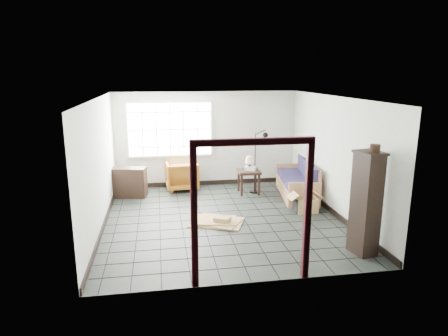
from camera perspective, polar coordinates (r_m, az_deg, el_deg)
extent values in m
plane|color=black|center=(8.74, -0.19, -7.24)|extent=(5.50, 5.50, 0.00)
cube|color=#BBBEB6|center=(11.04, -2.48, 4.13)|extent=(5.00, 0.02, 2.60)
cube|color=#BBBEB6|center=(5.76, 4.19, -4.67)|extent=(5.00, 0.02, 2.60)
cube|color=#BBBEB6|center=(8.35, -17.38, 0.47)|extent=(0.02, 5.50, 2.60)
cube|color=#BBBEB6|center=(9.10, 15.55, 1.63)|extent=(0.02, 5.50, 2.60)
cube|color=white|center=(8.19, -0.20, 10.04)|extent=(5.00, 5.50, 0.02)
cube|color=black|center=(11.29, -2.40, -2.10)|extent=(4.95, 0.03, 0.12)
cube|color=black|center=(8.70, -16.68, -7.51)|extent=(0.03, 5.45, 0.12)
cube|color=black|center=(9.41, 14.96, -5.78)|extent=(0.03, 5.45, 0.12)
cube|color=silver|center=(10.89, -7.73, 5.49)|extent=(2.32, 0.06, 1.52)
cube|color=white|center=(10.85, -7.72, 5.46)|extent=(2.20, 0.02, 1.40)
cube|color=black|center=(5.76, -4.28, -7.31)|extent=(0.10, 0.08, 2.10)
cube|color=black|center=(6.14, 11.83, -6.25)|extent=(0.10, 0.08, 2.10)
cube|color=black|center=(5.61, 4.22, 3.77)|extent=(1.80, 0.08, 0.10)
cube|color=#B17950|center=(10.46, 10.31, -2.95)|extent=(1.04, 2.01, 0.34)
cube|color=#B17950|center=(9.50, 11.47, -3.85)|extent=(0.77, 0.17, 0.61)
cube|color=#B17950|center=(11.36, 9.41, -0.90)|extent=(0.77, 0.17, 0.61)
cube|color=#B17950|center=(10.44, 12.25, -1.06)|extent=(0.36, 1.90, 0.67)
cube|color=#181638|center=(9.80, 10.96, -2.59)|extent=(0.77, 0.71, 0.15)
cube|color=#181638|center=(9.80, 12.61, -1.28)|extent=(0.22, 0.63, 0.50)
cube|color=#181638|center=(10.39, 10.27, -1.63)|extent=(0.77, 0.71, 0.15)
cube|color=#181638|center=(10.39, 11.82, -0.39)|extent=(0.22, 0.63, 0.50)
cube|color=#181638|center=(10.99, 9.65, -0.77)|extent=(0.77, 0.71, 0.15)
cube|color=#181638|center=(10.99, 11.12, 0.39)|extent=(0.22, 0.63, 0.50)
imported|color=brown|center=(10.82, -6.06, -0.87)|extent=(0.87, 0.82, 0.85)
cube|color=black|center=(10.38, 3.56, -0.51)|extent=(0.58, 0.58, 0.07)
cube|color=black|center=(10.21, 2.54, -2.51)|extent=(0.06, 0.06, 0.56)
cube|color=black|center=(10.29, 5.02, -2.41)|extent=(0.06, 0.06, 0.56)
cube|color=black|center=(10.63, 2.11, -1.85)|extent=(0.06, 0.06, 0.56)
cube|color=black|center=(10.72, 4.49, -1.76)|extent=(0.06, 0.06, 0.56)
cylinder|color=black|center=(10.41, 3.67, 0.07)|extent=(0.11, 0.11, 0.13)
cylinder|color=black|center=(10.38, 3.68, 0.66)|extent=(0.03, 0.03, 0.09)
cone|color=beige|center=(10.36, 3.69, 1.19)|extent=(0.30, 0.30, 0.18)
cube|color=silver|center=(10.40, 3.78, -0.01)|extent=(0.34, 0.31, 0.10)
cylinder|color=black|center=(10.43, 3.03, 0.03)|extent=(0.04, 0.06, 0.06)
cylinder|color=black|center=(10.62, 4.37, -3.39)|extent=(0.28, 0.28, 0.03)
cylinder|color=black|center=(10.42, 4.45, 0.72)|extent=(0.03, 0.03, 1.55)
cylinder|color=black|center=(10.25, 5.24, 5.13)|extent=(0.26, 0.04, 0.14)
sphere|color=black|center=(10.23, 5.94, 4.71)|extent=(0.15, 0.15, 0.14)
cube|color=black|center=(10.43, -13.71, -1.99)|extent=(1.03, 0.57, 0.76)
cube|color=black|center=(10.43, -13.71, -1.93)|extent=(0.95, 0.50, 0.03)
cube|color=black|center=(7.27, 19.59, -4.90)|extent=(0.41, 0.50, 1.80)
cube|color=black|center=(7.05, 20.16, 2.05)|extent=(0.47, 0.56, 0.04)
cylinder|color=black|center=(7.02, 20.76, 2.66)|extent=(0.17, 0.17, 0.13)
cube|color=#A27F4E|center=(9.35, 11.50, -6.05)|extent=(0.49, 0.39, 0.02)
cube|color=black|center=(9.22, 10.13, -5.25)|extent=(0.02, 0.39, 0.33)
cube|color=#A27F4E|center=(9.38, 12.93, -5.06)|extent=(0.02, 0.39, 0.33)
cube|color=#A27F4E|center=(9.13, 11.95, -5.53)|extent=(0.48, 0.03, 0.33)
cube|color=#A27F4E|center=(9.47, 11.14, -4.79)|extent=(0.48, 0.03, 0.33)
cube|color=#A27F4E|center=(9.13, 9.78, -3.96)|extent=(0.19, 0.39, 0.13)
cube|color=#A27F4E|center=(9.34, 13.38, -3.74)|extent=(0.19, 0.39, 0.13)
cube|color=#A27F4E|center=(8.51, -1.03, -7.74)|extent=(1.27, 1.10, 0.02)
cube|color=#A27F4E|center=(8.50, -1.03, -7.60)|extent=(1.16, 1.09, 0.02)
cube|color=#A27F4E|center=(8.49, -1.03, -7.46)|extent=(0.91, 0.74, 0.02)
cube|color=#A27F4E|center=(8.40, -0.24, -7.30)|extent=(0.40, 0.37, 0.09)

